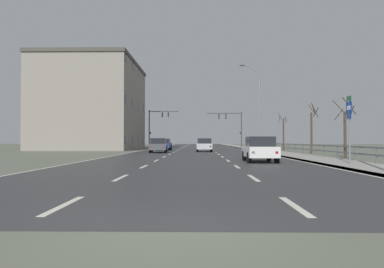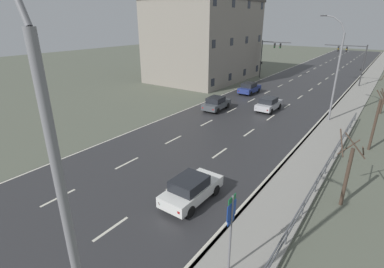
{
  "view_description": "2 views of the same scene",
  "coord_description": "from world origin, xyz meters",
  "views": [
    {
      "loc": [
        0.4,
        -5.28,
        1.34
      ],
      "look_at": [
        -0.86,
        67.41,
        2.62
      ],
      "focal_mm": 33.72,
      "sensor_mm": 36.0,
      "label": 1
    },
    {
      "loc": [
        12.38,
        5.64,
        9.76
      ],
      "look_at": [
        0.0,
        23.12,
        1.25
      ],
      "focal_mm": 26.96,
      "sensor_mm": 36.0,
      "label": 2
    }
  ],
  "objects": [
    {
      "name": "sidewalk_right",
      "position": [
        8.43,
        60.0,
        0.06
      ],
      "size": [
        3.0,
        120.0,
        0.12
      ],
      "color": "gray",
      "rests_on": "ground"
    },
    {
      "name": "guardrail",
      "position": [
        9.85,
        22.02,
        0.71
      ],
      "size": [
        0.07,
        32.21,
        1.0
      ],
      "color": "#515459",
      "rests_on": "ground"
    },
    {
      "name": "road_asphalt_strip",
      "position": [
        0.0,
        60.0,
        0.01
      ],
      "size": [
        14.0,
        120.0,
        0.03
      ],
      "color": "#303033",
      "rests_on": "ground"
    },
    {
      "name": "ground_plane",
      "position": [
        0.0,
        48.0,
        -0.06
      ],
      "size": [
        160.0,
        160.0,
        0.12
      ],
      "color": "#5B6051"
    },
    {
      "name": "car_near_left",
      "position": [
        1.12,
        36.76,
        0.8
      ],
      "size": [
        1.87,
        4.12,
        1.57
      ],
      "rotation": [
        0.0,
        0.0,
        -0.01
      ],
      "color": "#B7B7BC",
      "rests_on": "ground"
    },
    {
      "name": "traffic_signal_left",
      "position": [
        -6.71,
        55.49,
        4.43
      ],
      "size": [
        5.05,
        0.36,
        6.48
      ],
      "color": "#38383A",
      "rests_on": "ground"
    },
    {
      "name": "brick_building",
      "position": [
        -15.48,
        48.69,
        6.54
      ],
      "size": [
        13.32,
        18.35,
        13.06
      ],
      "color": "gray",
      "rests_on": "ground"
    },
    {
      "name": "traffic_signal_right",
      "position": [
        6.39,
        57.27,
        4.37
      ],
      "size": [
        6.07,
        0.36,
        6.29
      ],
      "color": "#38383A",
      "rests_on": "ground"
    },
    {
      "name": "bare_tree_near",
      "position": [
        11.33,
        21.7,
        2.07
      ],
      "size": [
        1.5,
        1.68,
        4.52
      ],
      "color": "#423328",
      "rests_on": "ground"
    },
    {
      "name": "car_distant",
      "position": [
        -4.2,
        43.06,
        0.8
      ],
      "size": [
        1.88,
        4.12,
        1.57
      ],
      "rotation": [
        0.0,
        0.0,
        -0.01
      ],
      "color": "navy",
      "rests_on": "ground"
    },
    {
      "name": "street_lamp_foreground",
      "position": [
        7.45,
        8.05,
        5.53
      ],
      "size": [
        2.48,
        0.24,
        11.28
      ],
      "color": "slate",
      "rests_on": "ground"
    },
    {
      "name": "car_near_right",
      "position": [
        -3.9,
        33.49,
        0.8
      ],
      "size": [
        2.0,
        4.19,
        1.57
      ],
      "rotation": [
        0.0,
        0.0,
        0.05
      ],
      "color": "#474C51",
      "rests_on": "ground"
    },
    {
      "name": "highway_sign",
      "position": [
        8.39,
        13.87,
        2.38
      ],
      "size": [
        0.09,
        0.68,
        3.72
      ],
      "color": "slate",
      "rests_on": "ground"
    },
    {
      "name": "car_mid_centre",
      "position": [
        4.2,
        17.11,
        0.8
      ],
      "size": [
        1.88,
        4.12,
        1.57
      ],
      "rotation": [
        0.0,
        0.0,
        -0.01
      ],
      "color": "silver",
      "rests_on": "ground"
    },
    {
      "name": "street_lamp_midground",
      "position": [
        7.45,
        36.85,
        5.01
      ],
      "size": [
        2.42,
        0.24,
        10.22
      ],
      "color": "slate",
      "rests_on": "ground"
    },
    {
      "name": "bare_tree_mid",
      "position": [
        11.83,
        31.12,
        2.39
      ],
      "size": [
        1.1,
        1.36,
        5.09
      ],
      "color": "#423328",
      "rests_on": "ground"
    }
  ]
}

